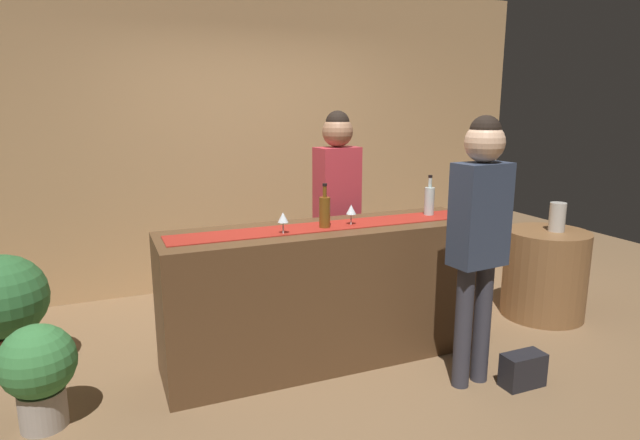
% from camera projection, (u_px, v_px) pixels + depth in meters
% --- Properties ---
extents(ground_plane, '(10.00, 10.00, 0.00)m').
position_uv_depth(ground_plane, '(327.00, 357.00, 3.84)').
color(ground_plane, brown).
extents(back_wall, '(6.00, 0.12, 2.90)m').
position_uv_depth(back_wall, '(250.00, 138.00, 5.24)').
color(back_wall, tan).
rests_on(back_wall, ground).
extents(bar_counter, '(2.26, 0.60, 0.96)m').
position_uv_depth(bar_counter, '(327.00, 294.00, 3.73)').
color(bar_counter, '#543821').
rests_on(bar_counter, ground).
extents(counter_runner_cloth, '(2.15, 0.28, 0.01)m').
position_uv_depth(counter_runner_cloth, '(327.00, 226.00, 3.63)').
color(counter_runner_cloth, maroon).
rests_on(counter_runner_cloth, bar_counter).
extents(wine_bottle_amber, '(0.07, 0.07, 0.30)m').
position_uv_depth(wine_bottle_amber, '(325.00, 212.00, 3.56)').
color(wine_bottle_amber, brown).
rests_on(wine_bottle_amber, bar_counter).
extents(wine_bottle_clear, '(0.07, 0.07, 0.30)m').
position_uv_depth(wine_bottle_clear, '(429.00, 200.00, 3.97)').
color(wine_bottle_clear, '#B2C6C1').
rests_on(wine_bottle_clear, bar_counter).
extents(wine_glass_near_customer, '(0.07, 0.07, 0.14)m').
position_uv_depth(wine_glass_near_customer, '(351.00, 210.00, 3.64)').
color(wine_glass_near_customer, silver).
rests_on(wine_glass_near_customer, bar_counter).
extents(wine_glass_mid_counter, '(0.07, 0.07, 0.14)m').
position_uv_depth(wine_glass_mid_counter, '(283.00, 218.00, 3.39)').
color(wine_glass_mid_counter, silver).
rests_on(wine_glass_mid_counter, bar_counter).
extents(bartender, '(0.36, 0.24, 1.72)m').
position_uv_depth(bartender, '(337.00, 194.00, 4.26)').
color(bartender, '#26262B').
rests_on(bartender, ground).
extents(customer_sipping, '(0.36, 0.24, 1.71)m').
position_uv_depth(customer_sipping, '(479.00, 224.00, 3.26)').
color(customer_sipping, '#33333D').
rests_on(customer_sipping, ground).
extents(round_side_table, '(0.68, 0.68, 0.74)m').
position_uv_depth(round_side_table, '(545.00, 274.00, 4.52)').
color(round_side_table, brown).
rests_on(round_side_table, ground).
extents(vase_on_side_table, '(0.13, 0.13, 0.24)m').
position_uv_depth(vase_on_side_table, '(557.00, 217.00, 4.42)').
color(vase_on_side_table, '#B7B2A8').
rests_on(vase_on_side_table, round_side_table).
extents(potted_plant_tall, '(0.56, 0.56, 0.82)m').
position_uv_depth(potted_plant_tall, '(4.00, 307.00, 3.51)').
color(potted_plant_tall, brown).
rests_on(potted_plant_tall, ground).
extents(potted_plant_small, '(0.41, 0.41, 0.60)m').
position_uv_depth(potted_plant_small, '(38.00, 369.00, 2.94)').
color(potted_plant_small, '#9E9389').
rests_on(potted_plant_small, ground).
extents(handbag, '(0.28, 0.14, 0.22)m').
position_uv_depth(handbag, '(523.00, 370.00, 3.42)').
color(handbag, black).
rests_on(handbag, ground).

